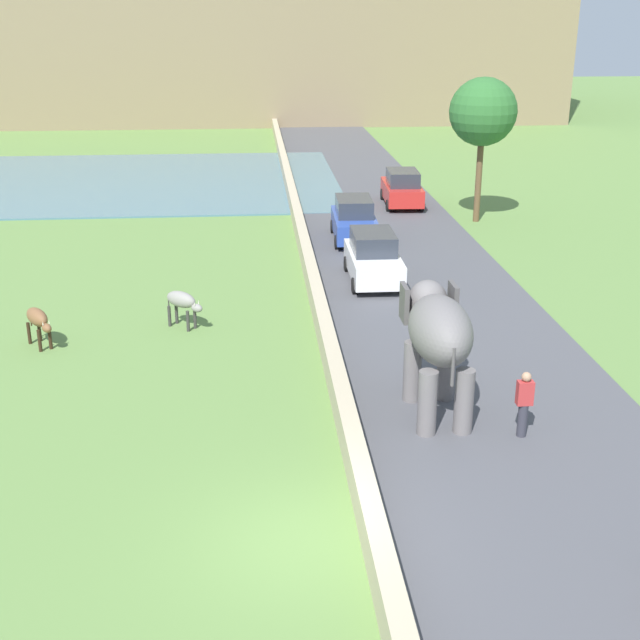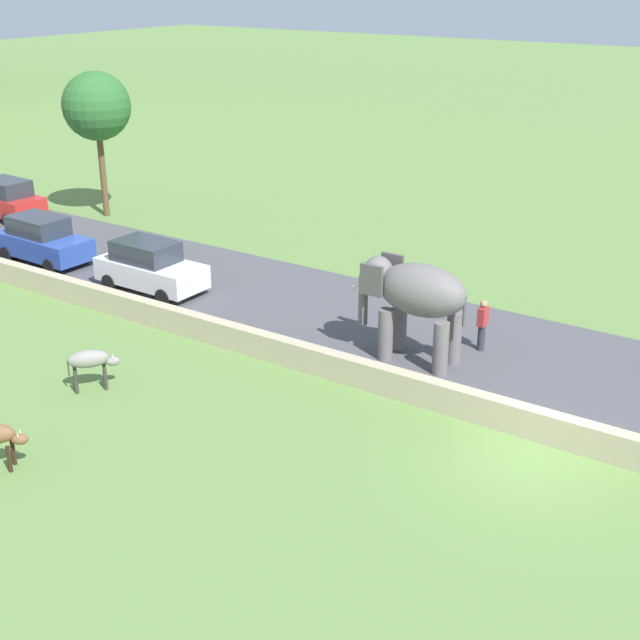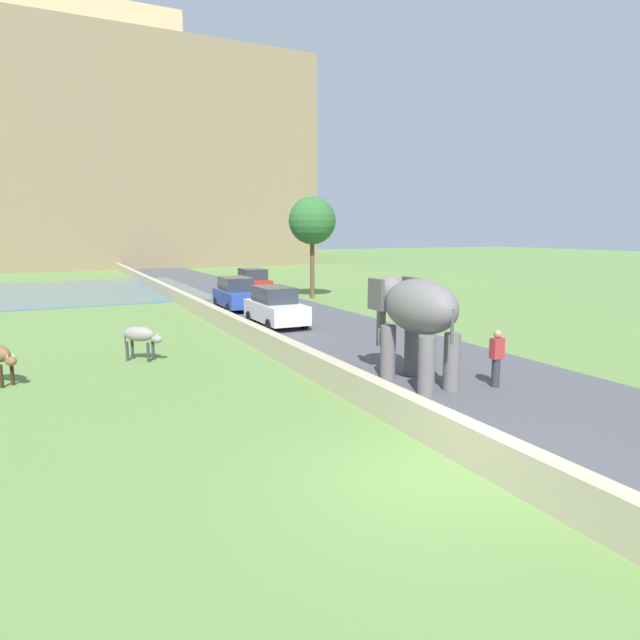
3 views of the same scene
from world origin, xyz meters
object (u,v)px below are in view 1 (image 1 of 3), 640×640
Objects in this scene: cow_brown at (38,320)px; cow_grey at (182,302)px; elephant at (437,334)px; car_white at (373,258)px; person_beside_elephant at (524,403)px; car_blue at (354,220)px; car_red at (402,188)px.

cow_grey is at bearing 17.06° from cow_brown.
car_white is (0.00, 10.38, -1.14)m from elephant.
person_beside_elephant is 0.41× the size of car_white.
cow_brown is at bearing -153.06° from car_white.
person_beside_elephant is 13.75m from cow_brown.
car_white is 0.99× the size of car_blue.
elephant is 2.50m from person_beside_elephant.
car_white is 3.13× the size of cow_grey.
car_blue reaches higher than cow_brown.
car_white reaches higher than person_beside_elephant.
car_red is 1.01× the size of car_blue.
car_white reaches higher than cow_grey.
car_white and car_blue have the same top height.
car_blue is at bearing -116.32° from car_red.
elephant is 2.61× the size of cow_brown.
car_white reaches higher than cow_brown.
car_red is 3.07× the size of cow_brown.
elephant is at bearing 140.96° from person_beside_elephant.
person_beside_elephant is 1.23× the size of cow_brown.
elephant is 22.64m from car_red.
car_white is 0.98× the size of car_red.
car_red is 21.98m from cow_brown.
elephant reaches higher than car_blue.
elephant reaches higher than person_beside_elephant.
elephant is at bearing -90.01° from car_blue.
cow_brown is at bearing 151.87° from person_beside_elephant.
cow_grey is (-8.13, 7.71, -0.04)m from person_beside_elephant.
car_white is (-1.72, 11.77, 0.03)m from person_beside_elephant.
cow_brown is (-10.41, -10.95, -0.06)m from car_blue.
car_blue is 15.11m from cow_brown.
car_blue is at bearing 89.99° from elephant.
cow_brown is at bearing -133.56° from car_blue.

